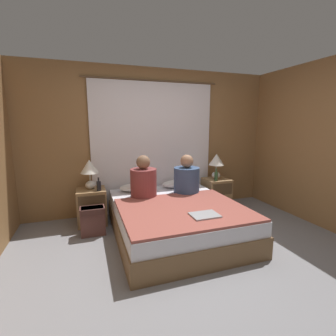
{
  "coord_description": "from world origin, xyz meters",
  "views": [
    {
      "loc": [
        -1.16,
        -2.33,
        1.57
      ],
      "look_at": [
        0.0,
        1.04,
        0.91
      ],
      "focal_mm": 26.0,
      "sensor_mm": 36.0,
      "label": 1
    }
  ],
  "objects_px": {
    "lamp_right": "(216,162)",
    "pillow_left": "(138,187)",
    "nightstand_right": "(216,193)",
    "pillow_right": "(178,184)",
    "nightstand_left": "(92,206)",
    "lamp_left": "(90,169)",
    "beer_bottle_on_right_stand": "(216,176)",
    "beer_bottle_on_left_stand": "(99,186)",
    "person_left_in_bed": "(144,181)",
    "bed": "(175,219)",
    "laptop_on_bed": "(205,215)",
    "person_right_in_bed": "(187,178)",
    "backpack_on_floor": "(93,219)"
  },
  "relations": [
    {
      "from": "bed",
      "to": "beer_bottle_on_right_stand",
      "type": "xyz_separation_m",
      "value": [
        1.02,
        0.64,
        0.42
      ]
    },
    {
      "from": "nightstand_right",
      "to": "pillow_left",
      "type": "xyz_separation_m",
      "value": [
        -1.47,
        0.04,
        0.24
      ]
    },
    {
      "from": "bed",
      "to": "lamp_left",
      "type": "distance_m",
      "value": 1.51
    },
    {
      "from": "bed",
      "to": "nightstand_left",
      "type": "height_order",
      "value": "nightstand_left"
    },
    {
      "from": "lamp_right",
      "to": "person_right_in_bed",
      "type": "height_order",
      "value": "person_right_in_bed"
    },
    {
      "from": "beer_bottle_on_right_stand",
      "to": "laptop_on_bed",
      "type": "bearing_deg",
      "value": -124.67
    },
    {
      "from": "person_left_in_bed",
      "to": "person_right_in_bed",
      "type": "height_order",
      "value": "person_left_in_bed"
    },
    {
      "from": "lamp_right",
      "to": "nightstand_left",
      "type": "bearing_deg",
      "value": -179.01
    },
    {
      "from": "laptop_on_bed",
      "to": "nightstand_left",
      "type": "bearing_deg",
      "value": 131.8
    },
    {
      "from": "lamp_left",
      "to": "nightstand_right",
      "type": "bearing_deg",
      "value": -0.99
    },
    {
      "from": "lamp_left",
      "to": "beer_bottle_on_right_stand",
      "type": "bearing_deg",
      "value": -4.3
    },
    {
      "from": "nightstand_right",
      "to": "pillow_right",
      "type": "xyz_separation_m",
      "value": [
        -0.74,
        0.04,
        0.24
      ]
    },
    {
      "from": "nightstand_right",
      "to": "person_right_in_bed",
      "type": "height_order",
      "value": "person_right_in_bed"
    },
    {
      "from": "nightstand_right",
      "to": "pillow_right",
      "type": "height_order",
      "value": "pillow_right"
    },
    {
      "from": "person_left_in_bed",
      "to": "lamp_right",
      "type": "bearing_deg",
      "value": 15.05
    },
    {
      "from": "beer_bottle_on_right_stand",
      "to": "laptop_on_bed",
      "type": "height_order",
      "value": "beer_bottle_on_right_stand"
    },
    {
      "from": "lamp_right",
      "to": "lamp_left",
      "type": "bearing_deg",
      "value": 180.0
    },
    {
      "from": "bed",
      "to": "person_left_in_bed",
      "type": "distance_m",
      "value": 0.73
    },
    {
      "from": "nightstand_right",
      "to": "lamp_left",
      "type": "bearing_deg",
      "value": 179.01
    },
    {
      "from": "lamp_left",
      "to": "beer_bottle_on_left_stand",
      "type": "relative_size",
      "value": 2.23
    },
    {
      "from": "lamp_right",
      "to": "beer_bottle_on_left_stand",
      "type": "relative_size",
      "value": 2.23
    },
    {
      "from": "pillow_right",
      "to": "person_right_in_bed",
      "type": "height_order",
      "value": "person_right_in_bed"
    },
    {
      "from": "lamp_right",
      "to": "laptop_on_bed",
      "type": "bearing_deg",
      "value": -124.12
    },
    {
      "from": "pillow_left",
      "to": "beer_bottle_on_right_stand",
      "type": "distance_m",
      "value": 1.4
    },
    {
      "from": "nightstand_left",
      "to": "beer_bottle_on_right_stand",
      "type": "xyz_separation_m",
      "value": [
        2.13,
        -0.12,
        0.36
      ]
    },
    {
      "from": "beer_bottle_on_right_stand",
      "to": "person_right_in_bed",
      "type": "bearing_deg",
      "value": -160.77
    },
    {
      "from": "nightstand_right",
      "to": "beer_bottle_on_left_stand",
      "type": "relative_size",
      "value": 2.72
    },
    {
      "from": "nightstand_left",
      "to": "lamp_right",
      "type": "relative_size",
      "value": 1.22
    },
    {
      "from": "lamp_left",
      "to": "pillow_left",
      "type": "relative_size",
      "value": 0.78
    },
    {
      "from": "beer_bottle_on_left_stand",
      "to": "backpack_on_floor",
      "type": "bearing_deg",
      "value": -112.07
    },
    {
      "from": "beer_bottle_on_right_stand",
      "to": "laptop_on_bed",
      "type": "relative_size",
      "value": 0.66
    },
    {
      "from": "nightstand_right",
      "to": "lamp_left",
      "type": "height_order",
      "value": "lamp_left"
    },
    {
      "from": "lamp_left",
      "to": "person_left_in_bed",
      "type": "xyz_separation_m",
      "value": [
        0.76,
        -0.39,
        -0.15
      ]
    },
    {
      "from": "pillow_right",
      "to": "person_right_in_bed",
      "type": "relative_size",
      "value": 0.95
    },
    {
      "from": "bed",
      "to": "person_left_in_bed",
      "type": "bearing_deg",
      "value": 131.04
    },
    {
      "from": "pillow_left",
      "to": "lamp_right",
      "type": "bearing_deg",
      "value": -0.18
    },
    {
      "from": "lamp_left",
      "to": "lamp_right",
      "type": "distance_m",
      "value": 2.22
    },
    {
      "from": "lamp_right",
      "to": "pillow_left",
      "type": "bearing_deg",
      "value": 179.82
    },
    {
      "from": "lamp_left",
      "to": "beer_bottle_on_left_stand",
      "type": "xyz_separation_m",
      "value": [
        0.12,
        -0.16,
        -0.23
      ]
    },
    {
      "from": "pillow_left",
      "to": "lamp_left",
      "type": "bearing_deg",
      "value": -179.64
    },
    {
      "from": "bed",
      "to": "pillow_right",
      "type": "distance_m",
      "value": 0.93
    },
    {
      "from": "pillow_right",
      "to": "person_left_in_bed",
      "type": "distance_m",
      "value": 0.85
    },
    {
      "from": "pillow_left",
      "to": "laptop_on_bed",
      "type": "bearing_deg",
      "value": -70.71
    },
    {
      "from": "nightstand_right",
      "to": "person_right_in_bed",
      "type": "bearing_deg",
      "value": -154.95
    },
    {
      "from": "backpack_on_floor",
      "to": "person_right_in_bed",
      "type": "bearing_deg",
      "value": 2.32
    },
    {
      "from": "nightstand_left",
      "to": "nightstand_right",
      "type": "bearing_deg",
      "value": 0.0
    },
    {
      "from": "pillow_right",
      "to": "person_left_in_bed",
      "type": "bearing_deg",
      "value": -151.03
    },
    {
      "from": "pillow_left",
      "to": "person_right_in_bed",
      "type": "xyz_separation_m",
      "value": [
        0.71,
        -0.4,
        0.18
      ]
    },
    {
      "from": "nightstand_left",
      "to": "person_left_in_bed",
      "type": "distance_m",
      "value": 0.94
    },
    {
      "from": "person_left_in_bed",
      "to": "beer_bottle_on_left_stand",
      "type": "distance_m",
      "value": 0.68
    }
  ]
}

